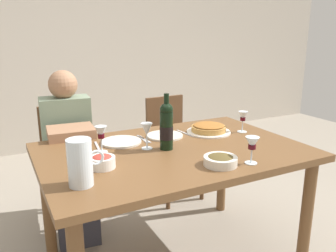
{
  "coord_description": "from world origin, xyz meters",
  "views": [
    {
      "loc": [
        -0.89,
        -1.67,
        1.41
      ],
      "look_at": [
        0.0,
        0.07,
        0.88
      ],
      "focal_mm": 36.85,
      "sensor_mm": 36.0,
      "label": 1
    }
  ],
  "objects_px": {
    "chair_left": "(67,155)",
    "chair_right": "(170,140)",
    "wine_glass_right_diner": "(101,134)",
    "wine_glass_centre": "(243,117)",
    "salad_bowl": "(102,161)",
    "wine_glass_spare": "(147,130)",
    "olive_bowl": "(220,160)",
    "wine_glass_left_diner": "(252,144)",
    "dining_table": "(173,164)",
    "water_pitcher": "(80,165)",
    "dinner_plate_left_setting": "(165,136)",
    "wine_bottle": "(166,126)",
    "dinner_plate_right_setting": "(121,142)",
    "diner_left": "(70,150)",
    "baked_tart": "(209,129)"
  },
  "relations": [
    {
      "from": "wine_glass_right_diner",
      "to": "wine_glass_centre",
      "type": "bearing_deg",
      "value": -2.24
    },
    {
      "from": "wine_glass_right_diner",
      "to": "dinner_plate_left_setting",
      "type": "xyz_separation_m",
      "value": [
        0.45,
        0.11,
        -0.1
      ]
    },
    {
      "from": "wine_bottle",
      "to": "dinner_plate_right_setting",
      "type": "relative_size",
      "value": 1.31
    },
    {
      "from": "water_pitcher",
      "to": "olive_bowl",
      "type": "xyz_separation_m",
      "value": [
        0.68,
        -0.08,
        -0.07
      ]
    },
    {
      "from": "dining_table",
      "to": "dinner_plate_left_setting",
      "type": "relative_size",
      "value": 6.42
    },
    {
      "from": "olive_bowl",
      "to": "wine_glass_left_diner",
      "type": "bearing_deg",
      "value": -18.07
    },
    {
      "from": "olive_bowl",
      "to": "dinner_plate_left_setting",
      "type": "xyz_separation_m",
      "value": [
        -0.03,
        0.57,
        -0.02
      ]
    },
    {
      "from": "wine_bottle",
      "to": "salad_bowl",
      "type": "height_order",
      "value": "wine_bottle"
    },
    {
      "from": "wine_glass_left_diner",
      "to": "chair_right",
      "type": "bearing_deg",
      "value": 81.12
    },
    {
      "from": "dining_table",
      "to": "wine_glass_right_diner",
      "type": "height_order",
      "value": "wine_glass_right_diner"
    },
    {
      "from": "dinner_plate_right_setting",
      "to": "water_pitcher",
      "type": "bearing_deg",
      "value": -126.06
    },
    {
      "from": "chair_left",
      "to": "chair_right",
      "type": "xyz_separation_m",
      "value": [
        0.89,
        -0.03,
        0.0
      ]
    },
    {
      "from": "water_pitcher",
      "to": "wine_glass_left_diner",
      "type": "relative_size",
      "value": 1.49
    },
    {
      "from": "wine_glass_left_diner",
      "to": "dinner_plate_left_setting",
      "type": "distance_m",
      "value": 0.66
    },
    {
      "from": "wine_glass_centre",
      "to": "wine_glass_spare",
      "type": "bearing_deg",
      "value": -178.26
    },
    {
      "from": "wine_glass_left_diner",
      "to": "dinner_plate_left_setting",
      "type": "bearing_deg",
      "value": 106.33
    },
    {
      "from": "olive_bowl",
      "to": "salad_bowl",
      "type": "bearing_deg",
      "value": 156.01
    },
    {
      "from": "wine_glass_right_diner",
      "to": "olive_bowl",
      "type": "bearing_deg",
      "value": -44.37
    },
    {
      "from": "wine_glass_right_diner",
      "to": "diner_left",
      "type": "xyz_separation_m",
      "value": [
        -0.07,
        0.55,
        -0.25
      ]
    },
    {
      "from": "dining_table",
      "to": "wine_glass_right_diner",
      "type": "bearing_deg",
      "value": 161.16
    },
    {
      "from": "water_pitcher",
      "to": "diner_left",
      "type": "height_order",
      "value": "diner_left"
    },
    {
      "from": "diner_left",
      "to": "wine_bottle",
      "type": "bearing_deg",
      "value": 127.44
    },
    {
      "from": "diner_left",
      "to": "olive_bowl",
      "type": "bearing_deg",
      "value": 123.48
    },
    {
      "from": "salad_bowl",
      "to": "wine_bottle",
      "type": "bearing_deg",
      "value": 14.75
    },
    {
      "from": "dinner_plate_right_setting",
      "to": "chair_left",
      "type": "distance_m",
      "value": 0.75
    },
    {
      "from": "water_pitcher",
      "to": "baked_tart",
      "type": "distance_m",
      "value": 1.06
    },
    {
      "from": "salad_bowl",
      "to": "wine_glass_centre",
      "type": "distance_m",
      "value": 1.05
    },
    {
      "from": "water_pitcher",
      "to": "olive_bowl",
      "type": "height_order",
      "value": "water_pitcher"
    },
    {
      "from": "wine_glass_centre",
      "to": "wine_glass_spare",
      "type": "height_order",
      "value": "wine_glass_spare"
    },
    {
      "from": "olive_bowl",
      "to": "chair_left",
      "type": "xyz_separation_m",
      "value": [
        -0.53,
        1.25,
        -0.29
      ]
    },
    {
      "from": "wine_glass_centre",
      "to": "dinner_plate_left_setting",
      "type": "bearing_deg",
      "value": 164.31
    },
    {
      "from": "dining_table",
      "to": "chair_right",
      "type": "bearing_deg",
      "value": 63.26
    },
    {
      "from": "salad_bowl",
      "to": "olive_bowl",
      "type": "height_order",
      "value": "salad_bowl"
    },
    {
      "from": "salad_bowl",
      "to": "wine_glass_right_diner",
      "type": "relative_size",
      "value": 0.86
    },
    {
      "from": "dinner_plate_left_setting",
      "to": "dinner_plate_right_setting",
      "type": "xyz_separation_m",
      "value": [
        -0.29,
        0.01,
        0.0
      ]
    },
    {
      "from": "wine_glass_right_diner",
      "to": "dining_table",
      "type": "bearing_deg",
      "value": -18.84
    },
    {
      "from": "diner_left",
      "to": "salad_bowl",
      "type": "bearing_deg",
      "value": 95.67
    },
    {
      "from": "wine_glass_centre",
      "to": "chair_right",
      "type": "bearing_deg",
      "value": 99.45
    },
    {
      "from": "water_pitcher",
      "to": "wine_glass_left_diner",
      "type": "xyz_separation_m",
      "value": [
        0.84,
        -0.14,
        0.01
      ]
    },
    {
      "from": "dining_table",
      "to": "chair_right",
      "type": "relative_size",
      "value": 1.72
    },
    {
      "from": "salad_bowl",
      "to": "chair_left",
      "type": "distance_m",
      "value": 1.05
    },
    {
      "from": "wine_glass_right_diner",
      "to": "water_pitcher",
      "type": "bearing_deg",
      "value": -118.39
    },
    {
      "from": "salad_bowl",
      "to": "dinner_plate_left_setting",
      "type": "relative_size",
      "value": 0.56
    },
    {
      "from": "dinner_plate_left_setting",
      "to": "water_pitcher",
      "type": "bearing_deg",
      "value": -143.35
    },
    {
      "from": "dining_table",
      "to": "water_pitcher",
      "type": "xyz_separation_m",
      "value": [
        -0.59,
        -0.25,
        0.19
      ]
    },
    {
      "from": "wine_glass_spare",
      "to": "dinner_plate_right_setting",
      "type": "xyz_separation_m",
      "value": [
        -0.1,
        0.17,
        -0.1
      ]
    },
    {
      "from": "wine_glass_left_diner",
      "to": "dinner_plate_left_setting",
      "type": "xyz_separation_m",
      "value": [
        -0.18,
        0.62,
        -0.1
      ]
    },
    {
      "from": "chair_left",
      "to": "baked_tart",
      "type": "bearing_deg",
      "value": 142.98
    },
    {
      "from": "salad_bowl",
      "to": "chair_right",
      "type": "distance_m",
      "value": 1.36
    },
    {
      "from": "dining_table",
      "to": "dinner_plate_left_setting",
      "type": "xyz_separation_m",
      "value": [
        0.06,
        0.24,
        0.1
      ]
    }
  ]
}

